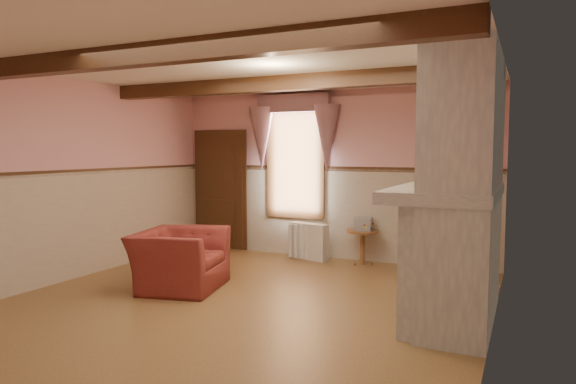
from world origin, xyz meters
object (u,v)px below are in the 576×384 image
at_px(radiator, 308,241).
at_px(mantel_clock, 455,175).
at_px(side_table, 362,247).
at_px(bowl, 450,182).
at_px(oil_lamp, 454,172).
at_px(armchair, 180,259).

xyz_separation_m(radiator, mantel_clock, (2.49, -1.48, 1.22)).
bearing_deg(radiator, side_table, 12.82).
bearing_deg(bowl, oil_lamp, 90.00).
distance_m(bowl, oil_lamp, 0.33).
relative_size(armchair, side_table, 2.13).
xyz_separation_m(armchair, side_table, (1.76, 2.37, -0.11)).
bearing_deg(mantel_clock, oil_lamp, -90.00).
distance_m(armchair, oil_lamp, 3.61).
bearing_deg(side_table, radiator, 180.00).
height_order(armchair, side_table, armchair).
bearing_deg(radiator, bowl, -24.12).
bearing_deg(armchair, mantel_clock, -88.10).
bearing_deg(bowl, armchair, -171.41).
bearing_deg(oil_lamp, mantel_clock, 90.00).
xyz_separation_m(radiator, oil_lamp, (2.49, -1.55, 1.26)).
xyz_separation_m(radiator, bowl, (2.49, -1.87, 1.16)).
distance_m(radiator, mantel_clock, 3.14).
bearing_deg(bowl, radiator, 143.06).
bearing_deg(mantel_clock, side_table, 136.49).
distance_m(radiator, oil_lamp, 3.19).
relative_size(radiator, bowl, 2.16).
distance_m(armchair, bowl, 3.52).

